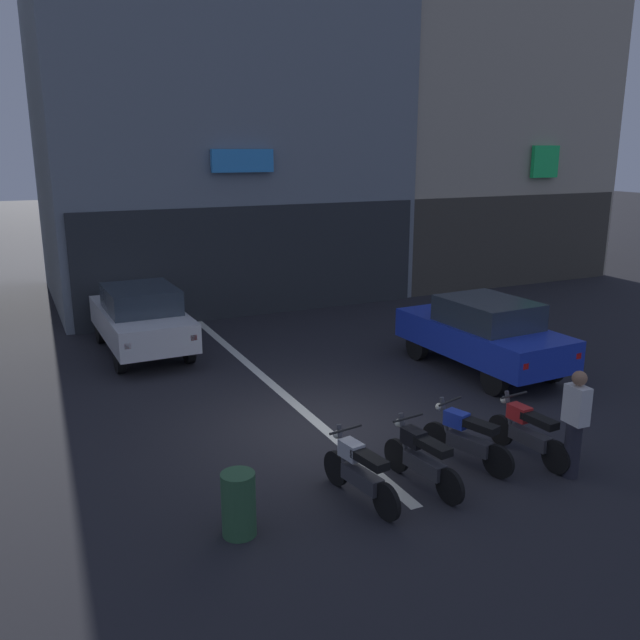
{
  "coord_description": "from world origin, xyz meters",
  "views": [
    {
      "loc": [
        -4.7,
        -9.78,
        4.78
      ],
      "look_at": [
        0.9,
        2.0,
        1.4
      ],
      "focal_mm": 37.2,
      "sensor_mm": 36.0,
      "label": 1
    }
  ],
  "objects_px": {
    "car_blue_parked_kerbside": "(483,332)",
    "motorcycle_silver_row_leftmost": "(359,471)",
    "motorcycle_red_row_right_mid": "(527,431)",
    "person_by_motorcycles": "(575,423)",
    "motorcycle_blue_row_centre": "(466,437)",
    "motorcycle_black_row_left_mid": "(422,457)",
    "car_silver_down_street": "(197,258)",
    "car_white_crossing_near": "(141,317)",
    "trash_bin": "(239,504)"
  },
  "relations": [
    {
      "from": "car_blue_parked_kerbside",
      "to": "motorcycle_silver_row_leftmost",
      "type": "bearing_deg",
      "value": -143.71
    },
    {
      "from": "motorcycle_red_row_right_mid",
      "to": "person_by_motorcycles",
      "type": "bearing_deg",
      "value": -77.46
    },
    {
      "from": "person_by_motorcycles",
      "to": "motorcycle_blue_row_centre",
      "type": "bearing_deg",
      "value": 139.88
    },
    {
      "from": "car_blue_parked_kerbside",
      "to": "motorcycle_black_row_left_mid",
      "type": "bearing_deg",
      "value": -137.38
    },
    {
      "from": "car_blue_parked_kerbside",
      "to": "car_silver_down_street",
      "type": "relative_size",
      "value": 1.0
    },
    {
      "from": "car_white_crossing_near",
      "to": "motorcycle_blue_row_centre",
      "type": "relative_size",
      "value": 2.56
    },
    {
      "from": "motorcycle_silver_row_leftmost",
      "to": "trash_bin",
      "type": "height_order",
      "value": "motorcycle_silver_row_leftmost"
    },
    {
      "from": "car_white_crossing_near",
      "to": "car_silver_down_street",
      "type": "distance_m",
      "value": 8.86
    },
    {
      "from": "motorcycle_blue_row_centre",
      "to": "person_by_motorcycles",
      "type": "bearing_deg",
      "value": -40.12
    },
    {
      "from": "person_by_motorcycles",
      "to": "car_white_crossing_near",
      "type": "bearing_deg",
      "value": 116.78
    },
    {
      "from": "car_silver_down_street",
      "to": "motorcycle_black_row_left_mid",
      "type": "relative_size",
      "value": 2.5
    },
    {
      "from": "motorcycle_black_row_left_mid",
      "to": "trash_bin",
      "type": "height_order",
      "value": "motorcycle_black_row_left_mid"
    },
    {
      "from": "motorcycle_black_row_left_mid",
      "to": "motorcycle_red_row_right_mid",
      "type": "distance_m",
      "value": 2.03
    },
    {
      "from": "car_white_crossing_near",
      "to": "trash_bin",
      "type": "relative_size",
      "value": 4.87
    },
    {
      "from": "car_silver_down_street",
      "to": "car_blue_parked_kerbside",
      "type": "bearing_deg",
      "value": -76.91
    },
    {
      "from": "car_silver_down_street",
      "to": "motorcycle_silver_row_leftmost",
      "type": "distance_m",
      "value": 16.61
    },
    {
      "from": "car_silver_down_street",
      "to": "motorcycle_black_row_left_mid",
      "type": "xyz_separation_m",
      "value": [
        -1.18,
        -16.49,
        -0.43
      ]
    },
    {
      "from": "car_silver_down_street",
      "to": "motorcycle_silver_row_leftmost",
      "type": "height_order",
      "value": "car_silver_down_street"
    },
    {
      "from": "car_blue_parked_kerbside",
      "to": "motorcycle_silver_row_leftmost",
      "type": "xyz_separation_m",
      "value": [
        -5.14,
        -3.77,
        -0.43
      ]
    },
    {
      "from": "car_white_crossing_near",
      "to": "car_blue_parked_kerbside",
      "type": "distance_m",
      "value": 7.96
    },
    {
      "from": "car_white_crossing_near",
      "to": "person_by_motorcycles",
      "type": "xyz_separation_m",
      "value": [
        4.58,
        -9.08,
        -0.03
      ]
    },
    {
      "from": "car_blue_parked_kerbside",
      "to": "motorcycle_red_row_right_mid",
      "type": "relative_size",
      "value": 2.5
    },
    {
      "from": "car_blue_parked_kerbside",
      "to": "person_by_motorcycles",
      "type": "height_order",
      "value": "person_by_motorcycles"
    },
    {
      "from": "car_white_crossing_near",
      "to": "motorcycle_red_row_right_mid",
      "type": "relative_size",
      "value": 2.48
    },
    {
      "from": "trash_bin",
      "to": "motorcycle_black_row_left_mid",
      "type": "bearing_deg",
      "value": 1.02
    },
    {
      "from": "car_silver_down_street",
      "to": "motorcycle_silver_row_leftmost",
      "type": "relative_size",
      "value": 2.5
    },
    {
      "from": "car_silver_down_street",
      "to": "trash_bin",
      "type": "xyz_separation_m",
      "value": [
        -3.97,
        -16.54,
        -0.46
      ]
    },
    {
      "from": "person_by_motorcycles",
      "to": "trash_bin",
      "type": "distance_m",
      "value": 5.05
    },
    {
      "from": "car_blue_parked_kerbside",
      "to": "car_silver_down_street",
      "type": "distance_m",
      "value": 13.03
    },
    {
      "from": "car_silver_down_street",
      "to": "person_by_motorcycles",
      "type": "xyz_separation_m",
      "value": [
        1.02,
        -17.2,
        -0.03
      ]
    },
    {
      "from": "car_white_crossing_near",
      "to": "motorcycle_blue_row_centre",
      "type": "bearing_deg",
      "value": -67.2
    },
    {
      "from": "motorcycle_blue_row_centre",
      "to": "person_by_motorcycles",
      "type": "distance_m",
      "value": 1.6
    },
    {
      "from": "car_white_crossing_near",
      "to": "motorcycle_silver_row_leftmost",
      "type": "height_order",
      "value": "car_white_crossing_near"
    },
    {
      "from": "car_silver_down_street",
      "to": "motorcycle_black_row_left_mid",
      "type": "distance_m",
      "value": 16.53
    },
    {
      "from": "motorcycle_blue_row_centre",
      "to": "trash_bin",
      "type": "distance_m",
      "value": 3.82
    },
    {
      "from": "motorcycle_red_row_right_mid",
      "to": "trash_bin",
      "type": "xyz_separation_m",
      "value": [
        -4.82,
        -0.11,
        -0.03
      ]
    },
    {
      "from": "motorcycle_blue_row_centre",
      "to": "trash_bin",
      "type": "xyz_separation_m",
      "value": [
        -3.8,
        -0.34,
        -0.03
      ]
    },
    {
      "from": "car_blue_parked_kerbside",
      "to": "motorcycle_black_row_left_mid",
      "type": "xyz_separation_m",
      "value": [
        -4.13,
        -3.8,
        -0.43
      ]
    },
    {
      "from": "car_white_crossing_near",
      "to": "motorcycle_red_row_right_mid",
      "type": "distance_m",
      "value": 9.42
    },
    {
      "from": "motorcycle_black_row_left_mid",
      "to": "car_silver_down_street",
      "type": "bearing_deg",
      "value": 85.92
    },
    {
      "from": "trash_bin",
      "to": "car_silver_down_street",
      "type": "bearing_deg",
      "value": 76.51
    },
    {
      "from": "motorcycle_black_row_left_mid",
      "to": "trash_bin",
      "type": "xyz_separation_m",
      "value": [
        -2.79,
        -0.05,
        -0.03
      ]
    },
    {
      "from": "car_blue_parked_kerbside",
      "to": "trash_bin",
      "type": "distance_m",
      "value": 7.93
    },
    {
      "from": "motorcycle_blue_row_centre",
      "to": "person_by_motorcycles",
      "type": "xyz_separation_m",
      "value": [
        1.19,
        -1.0,
        0.4
      ]
    },
    {
      "from": "car_blue_parked_kerbside",
      "to": "motorcycle_black_row_left_mid",
      "type": "height_order",
      "value": "car_blue_parked_kerbside"
    },
    {
      "from": "car_white_crossing_near",
      "to": "trash_bin",
      "type": "bearing_deg",
      "value": -92.77
    },
    {
      "from": "car_white_crossing_near",
      "to": "motorcycle_silver_row_leftmost",
      "type": "distance_m",
      "value": 8.47
    },
    {
      "from": "car_blue_parked_kerbside",
      "to": "car_silver_down_street",
      "type": "bearing_deg",
      "value": 103.09
    },
    {
      "from": "car_silver_down_street",
      "to": "motorcycle_blue_row_centre",
      "type": "bearing_deg",
      "value": -90.59
    },
    {
      "from": "car_blue_parked_kerbside",
      "to": "motorcycle_black_row_left_mid",
      "type": "distance_m",
      "value": 5.62
    }
  ]
}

